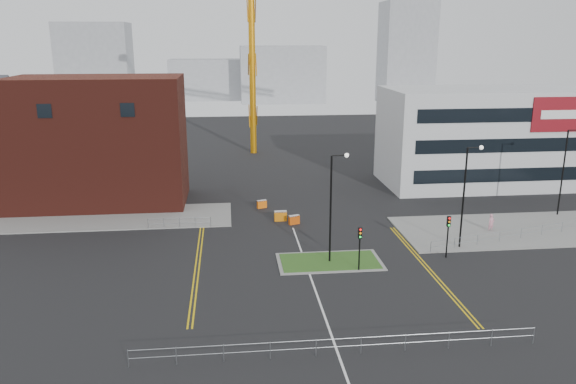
# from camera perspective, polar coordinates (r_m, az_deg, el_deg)

# --- Properties ---
(ground) EXTENTS (200.00, 200.00, 0.00)m
(ground) POSITION_cam_1_polar(r_m,az_deg,el_deg) (39.44, 3.43, -11.66)
(ground) COLOR black
(ground) RESTS_ON ground
(pavement_left) EXTENTS (28.00, 8.00, 0.12)m
(pavement_left) POSITION_cam_1_polar(r_m,az_deg,el_deg) (60.99, -19.10, -2.55)
(pavement_left) COLOR slate
(pavement_left) RESTS_ON ground
(pavement_right) EXTENTS (24.00, 10.00, 0.12)m
(pavement_right) POSITION_cam_1_polar(r_m,az_deg,el_deg) (58.91, 22.69, -3.52)
(pavement_right) COLOR slate
(pavement_right) RESTS_ON ground
(island_kerb) EXTENTS (8.60, 4.60, 0.08)m
(island_kerb) POSITION_cam_1_polar(r_m,az_deg,el_deg) (46.91, 4.24, -7.07)
(island_kerb) COLOR slate
(island_kerb) RESTS_ON ground
(grass_island) EXTENTS (8.00, 4.00, 0.12)m
(grass_island) POSITION_cam_1_polar(r_m,az_deg,el_deg) (46.90, 4.24, -7.05)
(grass_island) COLOR #1E4717
(grass_island) RESTS_ON ground
(brick_building) EXTENTS (24.20, 10.07, 14.24)m
(brick_building) POSITION_cam_1_polar(r_m,az_deg,el_deg) (65.81, -21.03, 4.64)
(brick_building) COLOR #4D1A13
(brick_building) RESTS_ON ground
(office_block) EXTENTS (25.00, 12.20, 12.00)m
(office_block) POSITION_cam_1_polar(r_m,az_deg,el_deg) (74.88, 19.38, 5.32)
(office_block) COLOR silver
(office_block) RESTS_ON ground
(streetlamp_island) EXTENTS (1.46, 0.36, 9.18)m
(streetlamp_island) POSITION_cam_1_polar(r_m,az_deg,el_deg) (45.19, 4.64, -0.75)
(streetlamp_island) COLOR black
(streetlamp_island) RESTS_ON ground
(streetlamp_right_near) EXTENTS (1.46, 0.36, 9.18)m
(streetlamp_right_near) POSITION_cam_1_polar(r_m,az_deg,el_deg) (50.59, 17.69, 0.31)
(streetlamp_right_near) COLOR black
(streetlamp_right_near) RESTS_ON ground
(streetlamp_right_far) EXTENTS (1.46, 0.36, 9.18)m
(streetlamp_right_far) POSITION_cam_1_polar(r_m,az_deg,el_deg) (64.04, 26.39, 2.48)
(streetlamp_right_far) COLOR black
(streetlamp_right_far) RESTS_ON ground
(traffic_light_island) EXTENTS (0.28, 0.33, 3.65)m
(traffic_light_island) POSITION_cam_1_polar(r_m,az_deg,el_deg) (44.56, 7.31, -4.91)
(traffic_light_island) COLOR black
(traffic_light_island) RESTS_ON ground
(traffic_light_right) EXTENTS (0.28, 0.33, 3.65)m
(traffic_light_right) POSITION_cam_1_polar(r_m,az_deg,el_deg) (48.75, 15.97, -3.60)
(traffic_light_right) COLOR black
(traffic_light_right) RESTS_ON ground
(railing_front) EXTENTS (24.05, 0.05, 1.10)m
(railing_front) POSITION_cam_1_polar(r_m,az_deg,el_deg) (33.89, 5.18, -15.02)
(railing_front) COLOR gray
(railing_front) RESTS_ON ground
(railing_left) EXTENTS (6.05, 0.05, 1.10)m
(railing_left) POSITION_cam_1_polar(r_m,az_deg,el_deg) (55.57, -10.97, -2.94)
(railing_left) COLOR gray
(railing_left) RESTS_ON ground
(railing_right) EXTENTS (19.05, 5.05, 1.10)m
(railing_right) POSITION_cam_1_polar(r_m,az_deg,el_deg) (55.91, 22.62, -3.72)
(railing_right) COLOR gray
(railing_right) RESTS_ON ground
(centre_line) EXTENTS (0.15, 30.00, 0.01)m
(centre_line) POSITION_cam_1_polar(r_m,az_deg,el_deg) (41.21, 2.96, -10.40)
(centre_line) COLOR silver
(centre_line) RESTS_ON ground
(yellow_left_a) EXTENTS (0.12, 24.00, 0.01)m
(yellow_left_a) POSITION_cam_1_polar(r_m,az_deg,el_deg) (48.17, -9.27, -6.67)
(yellow_left_a) COLOR gold
(yellow_left_a) RESTS_ON ground
(yellow_left_b) EXTENTS (0.12, 24.00, 0.01)m
(yellow_left_b) POSITION_cam_1_polar(r_m,az_deg,el_deg) (48.15, -8.92, -6.67)
(yellow_left_b) COLOR gold
(yellow_left_b) RESTS_ON ground
(yellow_right_a) EXTENTS (0.12, 20.00, 0.01)m
(yellow_right_a) POSITION_cam_1_polar(r_m,az_deg,el_deg) (47.04, 13.78, -7.48)
(yellow_right_a) COLOR gold
(yellow_right_a) RESTS_ON ground
(yellow_right_b) EXTENTS (0.12, 20.00, 0.01)m
(yellow_right_b) POSITION_cam_1_polar(r_m,az_deg,el_deg) (47.14, 14.13, -7.45)
(yellow_right_b) COLOR gold
(yellow_right_b) RESTS_ON ground
(skyline_a) EXTENTS (18.00, 12.00, 22.00)m
(skyline_a) POSITION_cam_1_polar(r_m,az_deg,el_deg) (158.47, -18.95, 12.00)
(skyline_a) COLOR gray
(skyline_a) RESTS_ON ground
(skyline_b) EXTENTS (24.00, 12.00, 16.00)m
(skyline_b) POSITION_cam_1_polar(r_m,az_deg,el_deg) (165.72, -0.60, 11.87)
(skyline_b) COLOR gray
(skyline_b) RESTS_ON ground
(skyline_c) EXTENTS (14.00, 12.00, 28.00)m
(skyline_c) POSITION_cam_1_polar(r_m,az_deg,el_deg) (167.66, 11.91, 13.65)
(skyline_c) COLOR gray
(skyline_c) RESTS_ON ground
(skyline_d) EXTENTS (30.00, 12.00, 12.00)m
(skyline_d) POSITION_cam_1_polar(r_m,az_deg,el_deg) (175.06, -6.92, 11.29)
(skyline_d) COLOR gray
(skyline_d) RESTS_ON ground
(pedestrian) EXTENTS (0.74, 0.59, 1.76)m
(pedestrian) POSITION_cam_1_polar(r_m,az_deg,el_deg) (57.06, 19.94, -2.97)
(pedestrian) COLOR pink
(pedestrian) RESTS_ON ground
(barrier_left) EXTENTS (1.26, 0.46, 1.05)m
(barrier_left) POSITION_cam_1_polar(r_m,az_deg,el_deg) (56.89, -0.76, -2.40)
(barrier_left) COLOR orange
(barrier_left) RESTS_ON ground
(barrier_mid) EXTENTS (1.11, 0.67, 0.89)m
(barrier_mid) POSITION_cam_1_polar(r_m,az_deg,el_deg) (61.26, -2.68, -1.21)
(barrier_mid) COLOR orange
(barrier_mid) RESTS_ON ground
(barrier_right) EXTENTS (1.15, 0.68, 0.92)m
(barrier_right) POSITION_cam_1_polar(r_m,az_deg,el_deg) (55.92, 0.62, -2.80)
(barrier_right) COLOR #CA4A0B
(barrier_right) RESTS_ON ground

